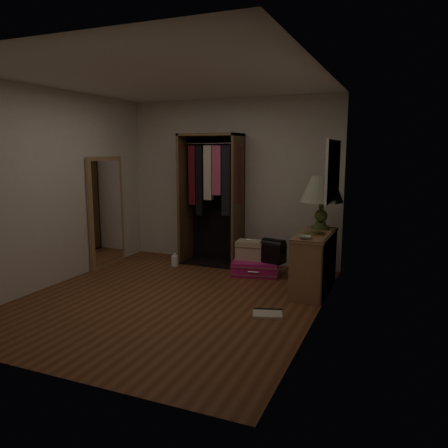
{
  "coord_description": "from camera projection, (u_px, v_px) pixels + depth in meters",
  "views": [
    {
      "loc": [
        2.56,
        -4.49,
        1.81
      ],
      "look_at": [
        0.3,
        0.95,
        0.8
      ],
      "focal_mm": 35.0,
      "sensor_mm": 36.0,
      "label": 1
    }
  ],
  "objects": [
    {
      "name": "ground",
      "position": [
        172.0,
        299.0,
        5.36
      ],
      "size": [
        4.0,
        4.0,
        0.0
      ],
      "primitive_type": "plane",
      "color": "brown",
      "rests_on": "ground"
    },
    {
      "name": "room_walls",
      "position": [
        177.0,
        176.0,
        5.12
      ],
      "size": [
        3.52,
        4.02,
        2.6
      ],
      "color": "beige",
      "rests_on": "ground"
    },
    {
      "name": "console_bookshelf",
      "position": [
        315.0,
        260.0,
        5.67
      ],
      "size": [
        0.42,
        1.12,
        0.75
      ],
      "color": "#926546",
      "rests_on": "ground"
    },
    {
      "name": "open_wardrobe",
      "position": [
        213.0,
        188.0,
        6.85
      ],
      "size": [
        0.97,
        0.5,
        2.05
      ],
      "color": "brown",
      "rests_on": "ground"
    },
    {
      "name": "floor_mirror",
      "position": [
        106.0,
        212.0,
        6.77
      ],
      "size": [
        0.06,
        0.8,
        1.7
      ],
      "color": "#9D764C",
      "rests_on": "ground"
    },
    {
      "name": "pink_suitcase",
      "position": [
        255.0,
        268.0,
        6.37
      ],
      "size": [
        0.77,
        0.62,
        0.21
      ],
      "rotation": [
        0.0,
        0.0,
        0.21
      ],
      "color": "#C61872",
      "rests_on": "ground"
    },
    {
      "name": "train_case",
      "position": [
        251.0,
        250.0,
        6.44
      ],
      "size": [
        0.43,
        0.31,
        0.3
      ],
      "rotation": [
        0.0,
        0.0,
        0.07
      ],
      "color": "#B9AC8D",
      "rests_on": "pink_suitcase"
    },
    {
      "name": "black_bag",
      "position": [
        273.0,
        250.0,
        6.24
      ],
      "size": [
        0.36,
        0.28,
        0.35
      ],
      "rotation": [
        0.0,
        0.0,
        -0.24
      ],
      "color": "black",
      "rests_on": "pink_suitcase"
    },
    {
      "name": "table_lamp",
      "position": [
        322.0,
        190.0,
        5.81
      ],
      "size": [
        0.66,
        0.66,
        0.71
      ],
      "rotation": [
        0.0,
        0.0,
        0.17
      ],
      "color": "#445428",
      "rests_on": "console_bookshelf"
    },
    {
      "name": "brass_tray",
      "position": [
        314.0,
        234.0,
        5.51
      ],
      "size": [
        0.29,
        0.29,
        0.02
      ],
      "rotation": [
        0.0,
        0.0,
        0.03
      ],
      "color": "#A98E41",
      "rests_on": "console_bookshelf"
    },
    {
      "name": "ceramic_bowl",
      "position": [
        305.0,
        237.0,
        5.23
      ],
      "size": [
        0.16,
        0.16,
        0.04
      ],
      "primitive_type": "imported",
      "rotation": [
        0.0,
        0.0,
        0.03
      ],
      "color": "#A2C3A2",
      "rests_on": "console_bookshelf"
    },
    {
      "name": "white_jug",
      "position": [
        175.0,
        261.0,
        6.85
      ],
      "size": [
        0.13,
        0.13,
        0.2
      ],
      "rotation": [
        0.0,
        0.0,
        0.18
      ],
      "color": "white",
      "rests_on": "ground"
    },
    {
      "name": "floor_book",
      "position": [
        268.0,
        313.0,
        4.85
      ],
      "size": [
        0.38,
        0.34,
        0.03
      ],
      "rotation": [
        0.0,
        0.0,
        0.3
      ],
      "color": "beige",
      "rests_on": "ground"
    }
  ]
}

